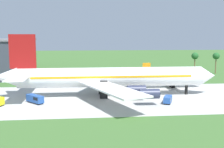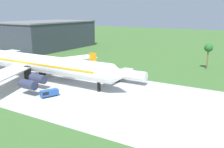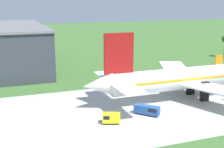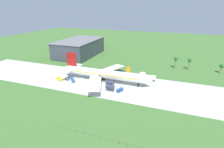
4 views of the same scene
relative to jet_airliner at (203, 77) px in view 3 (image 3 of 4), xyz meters
name	(u,v)px [view 3 (image 3 of 4)]	position (x,y,z in m)	size (l,w,h in m)	color
jet_airliner	(203,77)	(0.00, 0.00, 0.00)	(72.98, 57.79, 20.17)	white
baggage_tug	(148,110)	(-22.06, -7.91, -4.93)	(5.84, 6.14, 2.45)	black
catering_van	(111,118)	(-32.70, -9.89, -4.86)	(4.59, 3.27, 2.58)	black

